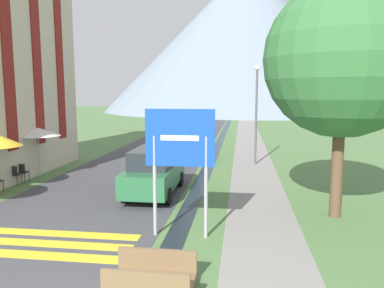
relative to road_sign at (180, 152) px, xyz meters
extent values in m
plane|color=#517542|center=(-1.30, 15.06, -2.37)|extent=(160.00, 160.00, 0.00)
cube|color=#424247|center=(-3.80, 25.06, -2.37)|extent=(6.40, 60.00, 0.01)
cube|color=gray|center=(2.30, 25.06, -2.37)|extent=(2.20, 60.00, 0.01)
cube|color=black|center=(-0.10, 25.06, -2.37)|extent=(0.60, 60.00, 0.00)
cube|color=yellow|center=(-3.80, -1.68, -2.37)|extent=(5.44, 0.44, 0.01)
cube|color=yellow|center=(-3.80, -0.98, -2.37)|extent=(5.44, 0.44, 0.01)
cube|color=yellow|center=(-3.80, -0.28, -2.37)|extent=(5.44, 0.44, 0.01)
cone|color=slate|center=(2.19, 74.69, 13.15)|extent=(61.10, 61.10, 31.04)
cube|color=maroon|center=(-7.97, 4.82, 3.67)|extent=(0.06, 0.70, 9.06)
cube|color=maroon|center=(-7.97, 7.06, 3.67)|extent=(0.06, 0.70, 9.06)
cube|color=maroon|center=(-7.97, 9.30, 3.67)|extent=(0.06, 0.70, 9.06)
cylinder|color=#9E9EA3|center=(-0.71, 0.01, -0.98)|extent=(0.10, 0.10, 2.79)
cylinder|color=#9E9EA3|center=(0.71, 0.01, -0.98)|extent=(0.10, 0.10, 2.79)
cube|color=#1947B7|center=(0.00, -0.01, 0.37)|extent=(1.88, 0.05, 1.54)
cube|color=white|center=(0.00, -0.04, 0.37)|extent=(1.03, 0.02, 0.14)
cube|color=brown|center=(-0.10, -2.90, -2.23)|extent=(1.70, 1.10, 0.12)
cube|color=brown|center=(-0.10, -3.41, -1.95)|extent=(1.70, 0.08, 0.45)
cube|color=brown|center=(-0.10, -2.39, -1.95)|extent=(1.70, 0.08, 0.45)
cube|color=brown|center=(-0.87, -2.90, -2.33)|extent=(0.16, 0.99, 0.08)
cube|color=#28663D|center=(-1.70, 4.21, -1.65)|extent=(1.68, 4.37, 0.84)
cube|color=#23282D|center=(-1.70, 4.00, -0.89)|extent=(1.43, 2.40, 0.68)
cylinder|color=black|center=(-2.50, 5.57, -2.07)|extent=(0.18, 0.60, 0.60)
cylinder|color=black|center=(-0.90, 5.57, -2.07)|extent=(0.18, 0.60, 0.60)
cylinder|color=black|center=(-2.50, 2.86, -2.07)|extent=(0.18, 0.60, 0.60)
cylinder|color=black|center=(-0.90, 2.86, -2.07)|extent=(0.18, 0.60, 0.60)
cube|color=navy|center=(-1.60, 12.28, -1.65)|extent=(1.85, 3.89, 0.84)
cube|color=#23282D|center=(-1.60, 12.09, -0.89)|extent=(1.58, 2.14, 0.68)
cylinder|color=black|center=(-2.48, 13.49, -2.07)|extent=(0.18, 0.60, 0.60)
cylinder|color=black|center=(-0.71, 13.49, -2.07)|extent=(0.18, 0.60, 0.60)
cylinder|color=black|center=(-2.48, 11.08, -2.07)|extent=(0.18, 0.60, 0.60)
cylinder|color=black|center=(-0.71, 11.08, -2.07)|extent=(0.18, 0.60, 0.60)
cylinder|color=#232328|center=(-7.82, 3.75, -2.15)|extent=(0.03, 0.03, 0.45)
cube|color=#232328|center=(-7.94, 5.33, -1.92)|extent=(0.40, 0.40, 0.04)
cube|color=#232328|center=(-7.94, 5.15, -1.72)|extent=(0.40, 0.04, 0.40)
cylinder|color=#232328|center=(-8.11, 5.50, -2.15)|extent=(0.03, 0.03, 0.45)
cylinder|color=#232328|center=(-7.77, 5.50, -2.15)|extent=(0.03, 0.03, 0.45)
cylinder|color=#232328|center=(-8.11, 5.16, -2.15)|extent=(0.03, 0.03, 0.45)
cylinder|color=#232328|center=(-7.77, 5.16, -2.15)|extent=(0.03, 0.03, 0.45)
cube|color=#232328|center=(-7.98, 4.83, -1.92)|extent=(0.40, 0.40, 0.04)
cube|color=#232328|center=(-7.98, 4.65, -1.72)|extent=(0.40, 0.04, 0.40)
cylinder|color=#232328|center=(-8.15, 5.00, -2.15)|extent=(0.03, 0.03, 0.45)
cylinder|color=#232328|center=(-7.81, 5.00, -2.15)|extent=(0.03, 0.03, 0.45)
cylinder|color=#232328|center=(-8.15, 4.66, -2.15)|extent=(0.03, 0.03, 0.45)
cylinder|color=#232328|center=(-7.81, 4.66, -2.15)|extent=(0.03, 0.03, 0.45)
cylinder|color=#B7B2A8|center=(-7.84, 6.54, -1.26)|extent=(0.06, 0.06, 2.23)
cone|color=silver|center=(-7.84, 6.54, -0.25)|extent=(2.06, 2.06, 0.39)
cylinder|color=#282833|center=(-8.33, 4.31, -2.14)|extent=(0.14, 0.14, 0.46)
cylinder|color=#282833|center=(-8.15, 4.31, -2.14)|extent=(0.14, 0.14, 0.46)
cylinder|color=maroon|center=(-8.24, 4.31, -1.62)|extent=(0.32, 0.32, 0.59)
sphere|color=#9E755B|center=(-8.24, 4.31, -1.22)|extent=(0.22, 0.22, 0.22)
cylinder|color=#515156|center=(2.41, 10.90, 0.19)|extent=(0.12, 0.12, 5.13)
sphere|color=silver|center=(2.41, 10.90, 2.87)|extent=(0.28, 0.28, 0.28)
cylinder|color=brown|center=(4.64, 2.29, -0.92)|extent=(0.36, 0.36, 2.91)
sphere|color=#336B38|center=(4.64, 2.29, 2.58)|extent=(4.80, 4.80, 4.80)
camera|label=1|loc=(1.63, -9.77, 1.57)|focal=35.00mm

